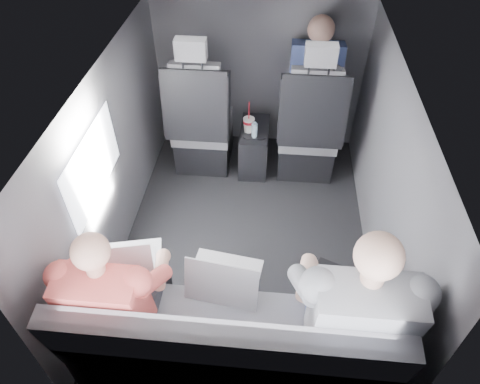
# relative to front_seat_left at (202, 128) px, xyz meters

# --- Properties ---
(floor) EXTENTS (2.60, 2.60, 0.00)m
(floor) POSITION_rel_front_seat_left_xyz_m (0.45, -0.84, -0.40)
(floor) COLOR black
(floor) RESTS_ON ground
(ceiling) EXTENTS (2.60, 2.60, 0.00)m
(ceiling) POSITION_rel_front_seat_left_xyz_m (0.45, -0.84, 0.95)
(ceiling) COLOR #B2B2AD
(ceiling) RESTS_ON panel_back
(panel_left) EXTENTS (0.02, 2.60, 1.35)m
(panel_left) POSITION_rel_front_seat_left_xyz_m (-0.45, -0.84, 0.27)
(panel_left) COLOR #56565B
(panel_left) RESTS_ON floor
(panel_right) EXTENTS (0.02, 2.60, 1.35)m
(panel_right) POSITION_rel_front_seat_left_xyz_m (1.35, -0.84, 0.27)
(panel_right) COLOR #56565B
(panel_right) RESTS_ON floor
(panel_front) EXTENTS (1.80, 0.02, 1.35)m
(panel_front) POSITION_rel_front_seat_left_xyz_m (0.45, 0.46, 0.27)
(panel_front) COLOR #56565B
(panel_front) RESTS_ON floor
(panel_back) EXTENTS (1.80, 0.02, 1.35)m
(panel_back) POSITION_rel_front_seat_left_xyz_m (0.45, -2.14, 0.27)
(panel_back) COLOR #56565B
(panel_back) RESTS_ON floor
(side_window) EXTENTS (0.02, 0.75, 0.42)m
(side_window) POSITION_rel_front_seat_left_xyz_m (-0.43, -1.14, 0.50)
(side_window) COLOR white
(side_window) RESTS_ON panel_left
(seatbelt) EXTENTS (0.35, 0.11, 0.59)m
(seatbelt) POSITION_rel_front_seat_left_xyz_m (0.90, -0.17, 0.40)
(seatbelt) COLOR black
(seatbelt) RESTS_ON front_seat_right
(front_seat_left) EXTENTS (0.52, 0.58, 1.26)m
(front_seat_left) POSITION_rel_front_seat_left_xyz_m (0.00, 0.00, 0.00)
(front_seat_left) COLOR black
(front_seat_left) RESTS_ON floor
(front_seat_right) EXTENTS (0.52, 0.58, 1.26)m
(front_seat_right) POSITION_rel_front_seat_left_xyz_m (0.90, 0.00, 0.00)
(front_seat_right) COLOR black
(front_seat_right) RESTS_ON floor
(center_console) EXTENTS (0.24, 0.48, 0.41)m
(center_console) POSITION_rel_front_seat_left_xyz_m (0.45, 0.04, -0.20)
(center_console) COLOR black
(center_console) RESTS_ON floor
(rear_bench) EXTENTS (1.60, 0.57, 0.92)m
(rear_bench) POSITION_rel_front_seat_left_xyz_m (0.45, -1.90, -0.09)
(rear_bench) COLOR slate
(rear_bench) RESTS_ON floor
(soda_cup) EXTENTS (0.10, 0.10, 0.29)m
(soda_cup) POSITION_rel_front_seat_left_xyz_m (0.40, -0.01, 0.07)
(soda_cup) COLOR white
(soda_cup) RESTS_ON center_console
(water_bottle) EXTENTS (0.05, 0.05, 0.14)m
(water_bottle) POSITION_rel_front_seat_left_xyz_m (0.45, -0.08, 0.06)
(water_bottle) COLOR #9CB5D3
(water_bottle) RESTS_ON center_console
(laptop_white) EXTENTS (0.34, 0.34, 0.23)m
(laptop_white) POSITION_rel_front_seat_left_xyz_m (-0.13, -1.59, 0.23)
(laptop_white) COLOR silver
(laptop_white) RESTS_ON passenger_rear_left
(laptop_silver) EXTENTS (0.41, 0.38, 0.27)m
(laptop_silver) POSITION_rel_front_seat_left_xyz_m (0.40, -1.66, 0.24)
(laptop_silver) COLOR #B9B9BE
(laptop_silver) RESTS_ON rear_bench
(laptop_black) EXTENTS (0.38, 0.39, 0.23)m
(laptop_black) POSITION_rel_front_seat_left_xyz_m (1.02, -1.66, 0.23)
(laptop_black) COLOR black
(laptop_black) RESTS_ON passenger_rear_right
(passenger_rear_left) EXTENTS (0.47, 0.60, 1.18)m
(passenger_rear_left) POSITION_rel_front_seat_left_xyz_m (-0.12, -1.81, 0.21)
(passenger_rear_left) COLOR #2E2F33
(passenger_rear_left) RESTS_ON rear_bench
(passenger_rear_right) EXTENTS (0.55, 0.66, 1.30)m
(passenger_rear_right) POSITION_rel_front_seat_left_xyz_m (1.04, -1.81, 0.26)
(passenger_rear_right) COLOR navy
(passenger_rear_right) RESTS_ON rear_bench
(passenger_front_right) EXTENTS (0.42, 0.42, 0.86)m
(passenger_front_right) POSITION_rel_front_seat_left_xyz_m (0.92, 0.26, 0.36)
(passenger_front_right) COLOR navy
(passenger_front_right) RESTS_ON front_seat_right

